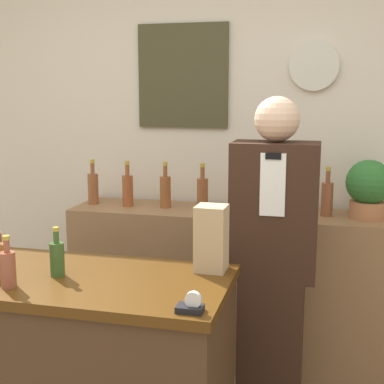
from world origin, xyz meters
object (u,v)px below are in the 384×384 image
tape_dispenser (191,306)px  paper_bag (211,238)px  potted_plant (369,188)px  shopkeeper (273,265)px

tape_dispenser → paper_bag: bearing=93.2°
potted_plant → paper_bag: bearing=-124.3°
potted_plant → tape_dispenser: 1.59m
potted_plant → paper_bag: 1.21m
potted_plant → shopkeeper: bearing=-130.5°
shopkeeper → tape_dispenser: 0.92m
paper_bag → tape_dispenser: paper_bag is taller
shopkeeper → paper_bag: shopkeeper is taller
shopkeeper → tape_dispenser: bearing=-102.0°
potted_plant → paper_bag: size_ratio=1.21×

